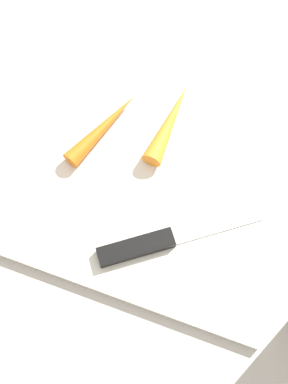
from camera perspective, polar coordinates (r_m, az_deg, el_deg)
ground_plane at (r=0.63m, az=-0.00°, el=-0.38°), size 1.40×1.40×0.00m
cutting_board at (r=0.62m, az=-0.00°, el=-0.19°), size 0.36×0.26×0.01m
knife at (r=0.59m, az=0.34°, el=-5.89°), size 0.17×0.13×0.01m
carrot_long at (r=0.64m, az=-4.58°, el=7.22°), size 0.06×0.12×0.02m
carrot_short at (r=0.64m, az=2.92°, el=7.70°), size 0.03×0.12×0.03m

